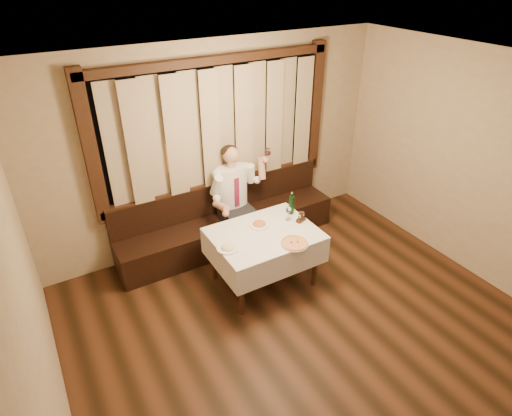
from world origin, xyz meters
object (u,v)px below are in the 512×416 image
banquette (227,224)px  seated_man (235,191)px  cruet_caddy (301,218)px  pizza (294,243)px  pasta_cream (228,246)px  pasta_red (259,223)px  green_bottle (291,205)px  dining_table (264,240)px

banquette → seated_man: 0.56m
banquette → cruet_caddy: size_ratio=22.86×
banquette → pizza: 1.49m
pasta_cream → cruet_caddy: bearing=3.3°
pasta_red → cruet_caddy: size_ratio=1.90×
pizza → green_bottle: (0.35, 0.59, 0.12)m
banquette → seated_man: seated_man is taller
cruet_caddy → seated_man: (-0.43, 0.94, 0.05)m
seated_man → banquette: bearing=136.2°
green_bottle → seated_man: size_ratio=0.21×
pizza → cruet_caddy: (0.35, 0.37, 0.03)m
dining_table → cruet_caddy: size_ratio=9.07×
banquette → green_bottle: bearing=-57.0°
dining_table → pizza: pizza is taller
pasta_red → seated_man: (0.06, 0.76, 0.07)m
dining_table → seated_man: bearing=84.2°
pasta_cream → green_bottle: (1.06, 0.28, 0.10)m
pasta_cream → pasta_red: bearing=23.8°
banquette → dining_table: size_ratio=2.52×
seated_man → cruet_caddy: bearing=-65.2°
pasta_red → pasta_cream: pasta_red is taller
pizza → seated_man: seated_man is taller
cruet_caddy → banquette: bearing=98.4°
pasta_cream → banquette: bearing=64.2°
banquette → pasta_red: size_ratio=12.00×
seated_man → pasta_red: bearing=-94.8°
pasta_cream → green_bottle: 1.10m
dining_table → pasta_cream: size_ratio=4.92×
pasta_red → pizza: bearing=-75.4°
green_bottle → seated_man: seated_man is taller
banquette → pizza: bearing=-82.8°
banquette → pasta_cream: size_ratio=12.41×
green_bottle → pasta_cream: bearing=-165.2°
cruet_caddy → seated_man: bearing=96.0°
dining_table → seated_man: seated_man is taller
pasta_cream → cruet_caddy: 1.06m
dining_table → cruet_caddy: bearing=-1.1°
seated_man → green_bottle: bearing=-59.0°
dining_table → pasta_cream: pasta_cream is taller
banquette → dining_table: bearing=-90.0°
cruet_caddy → green_bottle: bearing=71.3°
pasta_red → green_bottle: 0.51m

